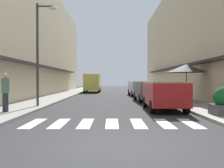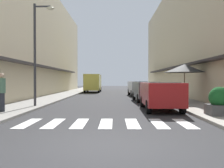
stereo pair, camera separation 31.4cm
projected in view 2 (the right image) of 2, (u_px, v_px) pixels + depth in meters
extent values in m
plane|color=#2B2B2D|center=(111.00, 97.00, 23.56)|extent=(97.00, 97.00, 0.00)
cube|color=gray|center=(57.00, 97.00, 23.61)|extent=(2.53, 61.72, 0.12)
cube|color=#9E998E|center=(166.00, 97.00, 23.51)|extent=(2.53, 61.72, 0.12)
cube|color=beige|center=(21.00, 39.00, 24.78)|extent=(5.00, 41.68, 11.21)
cube|color=#332D2D|center=(49.00, 68.00, 24.79)|extent=(0.50, 29.18, 0.16)
cube|color=beige|center=(203.00, 36.00, 24.59)|extent=(5.00, 41.68, 11.70)
cube|color=#332D2D|center=(174.00, 68.00, 24.67)|extent=(0.50, 29.18, 0.16)
cube|color=silver|center=(28.00, 123.00, 9.34)|extent=(0.45, 2.20, 0.01)
cube|color=silver|center=(54.00, 123.00, 9.33)|extent=(0.45, 2.20, 0.01)
cube|color=silver|center=(80.00, 123.00, 9.32)|extent=(0.45, 2.20, 0.01)
cube|color=silver|center=(106.00, 123.00, 9.31)|extent=(0.45, 2.20, 0.01)
cube|color=silver|center=(132.00, 123.00, 9.30)|extent=(0.45, 2.20, 0.01)
cube|color=silver|center=(158.00, 123.00, 9.30)|extent=(0.45, 2.20, 0.01)
cube|color=silver|center=(185.00, 124.00, 9.29)|extent=(0.45, 2.20, 0.01)
cube|color=maroon|center=(160.00, 93.00, 13.43)|extent=(1.81, 4.39, 1.13)
cube|color=black|center=(161.00, 88.00, 13.21)|extent=(1.51, 2.47, 0.56)
cylinder|color=black|center=(143.00, 102.00, 14.90)|extent=(0.23, 0.64, 0.64)
cylinder|color=black|center=(170.00, 102.00, 14.86)|extent=(0.23, 0.64, 0.64)
cylinder|color=black|center=(148.00, 107.00, 12.02)|extent=(0.23, 0.64, 0.64)
cylinder|color=black|center=(182.00, 107.00, 11.98)|extent=(0.23, 0.64, 0.64)
cube|color=#4C5156|center=(147.00, 90.00, 19.12)|extent=(1.90, 4.41, 1.13)
cube|color=black|center=(147.00, 85.00, 18.90)|extent=(1.55, 2.48, 0.56)
cylinder|color=black|center=(134.00, 96.00, 20.54)|extent=(0.24, 0.65, 0.64)
cylinder|color=black|center=(154.00, 96.00, 20.58)|extent=(0.24, 0.65, 0.64)
cylinder|color=black|center=(139.00, 98.00, 17.68)|extent=(0.24, 0.65, 0.64)
cylinder|color=black|center=(162.00, 98.00, 17.72)|extent=(0.24, 0.65, 0.64)
cube|color=silver|center=(138.00, 87.00, 26.10)|extent=(1.93, 4.54, 1.13)
cube|color=black|center=(138.00, 84.00, 25.87)|extent=(1.57, 2.56, 0.56)
cylinder|color=black|center=(129.00, 92.00, 27.56)|extent=(0.25, 0.65, 0.64)
cylinder|color=black|center=(144.00, 92.00, 27.60)|extent=(0.25, 0.65, 0.64)
cylinder|color=black|center=(132.00, 93.00, 24.61)|extent=(0.25, 0.65, 0.64)
cylinder|color=black|center=(148.00, 93.00, 24.66)|extent=(0.25, 0.65, 0.64)
cube|color=#D8CC4C|center=(93.00, 82.00, 33.97)|extent=(1.95, 5.40, 2.03)
cube|color=black|center=(93.00, 76.00, 33.69)|extent=(1.64, 3.02, 0.56)
cylinder|color=black|center=(88.00, 89.00, 35.78)|extent=(0.22, 0.64, 0.64)
cylinder|color=black|center=(100.00, 89.00, 35.76)|extent=(0.22, 0.64, 0.64)
cylinder|color=black|center=(85.00, 90.00, 32.22)|extent=(0.22, 0.64, 0.64)
cylinder|color=black|center=(99.00, 90.00, 32.20)|extent=(0.22, 0.64, 0.64)
cylinder|color=#38383D|center=(35.00, 55.00, 14.60)|extent=(0.14, 0.14, 5.80)
cylinder|color=#38383D|center=(43.00, 6.00, 14.56)|extent=(0.90, 0.10, 0.10)
ellipsoid|color=beige|center=(50.00, 8.00, 14.55)|extent=(0.44, 0.28, 0.20)
cylinder|color=#262626|center=(184.00, 101.00, 17.23)|extent=(0.48, 0.48, 0.06)
cylinder|color=#4C3823|center=(184.00, 85.00, 17.22)|extent=(0.06, 0.06, 2.26)
cone|color=black|center=(185.00, 68.00, 17.20)|extent=(2.70, 2.70, 0.55)
cube|color=#4C4C4C|center=(219.00, 110.00, 10.76)|extent=(0.97, 0.97, 0.43)
sphere|color=#195623|center=(219.00, 97.00, 10.75)|extent=(0.88, 0.88, 0.88)
cylinder|color=#282B33|center=(2.00, 102.00, 11.87)|extent=(0.26, 0.26, 0.86)
cylinder|color=#4C7259|center=(2.00, 86.00, 11.86)|extent=(0.34, 0.34, 0.68)
sphere|color=tan|center=(2.00, 76.00, 11.85)|extent=(0.23, 0.23, 0.23)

